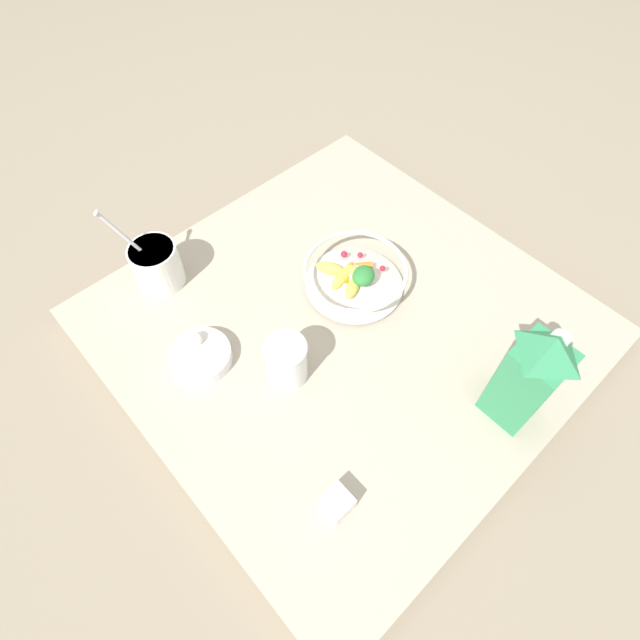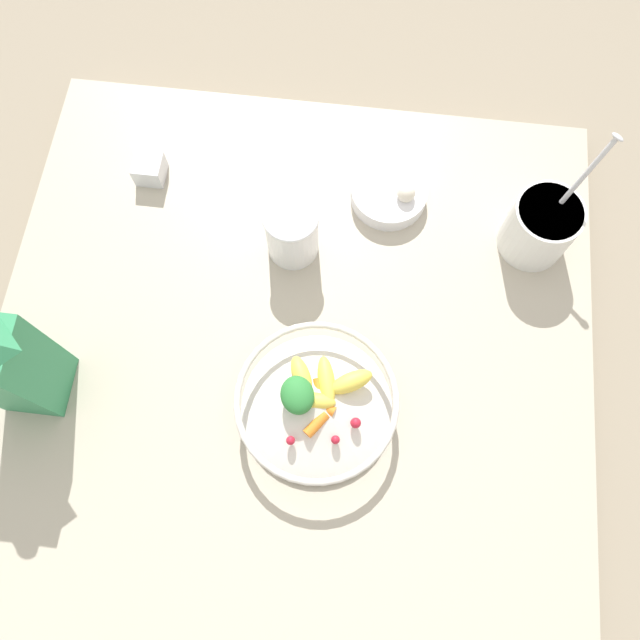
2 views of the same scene
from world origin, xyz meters
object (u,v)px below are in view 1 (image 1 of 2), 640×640
(fruit_bowl, at_px, (355,276))
(drinking_cup, at_px, (286,360))
(milk_carton, at_px, (530,376))
(garlic_bowl, at_px, (201,355))
(yogurt_tub, at_px, (156,263))
(spice_jar, at_px, (337,503))

(fruit_bowl, height_order, drinking_cup, drinking_cup)
(milk_carton, relative_size, drinking_cup, 2.35)
(fruit_bowl, distance_m, garlic_bowl, 0.39)
(milk_carton, relative_size, yogurt_tub, 1.16)
(yogurt_tub, bearing_deg, drinking_cup, -171.94)
(fruit_bowl, distance_m, spice_jar, 0.50)
(yogurt_tub, xyz_separation_m, spice_jar, (-0.66, 0.05, -0.04))
(spice_jar, relative_size, garlic_bowl, 0.38)
(yogurt_tub, height_order, garlic_bowl, yogurt_tub)
(milk_carton, distance_m, garlic_bowl, 0.65)
(garlic_bowl, bearing_deg, milk_carton, -142.42)
(fruit_bowl, xyz_separation_m, spice_jar, (-0.34, 0.38, -0.02))
(fruit_bowl, relative_size, drinking_cup, 2.15)
(spice_jar, distance_m, garlic_bowl, 0.42)
(fruit_bowl, bearing_deg, yogurt_tub, 44.91)
(fruit_bowl, bearing_deg, garlic_bowl, 78.03)
(fruit_bowl, relative_size, spice_jar, 4.93)
(fruit_bowl, xyz_separation_m, garlic_bowl, (0.08, 0.38, -0.02))
(milk_carton, bearing_deg, fruit_bowl, 1.81)
(spice_jar, height_order, garlic_bowl, garlic_bowl)
(milk_carton, xyz_separation_m, yogurt_tub, (0.75, 0.34, -0.07))
(garlic_bowl, bearing_deg, fruit_bowl, -101.97)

